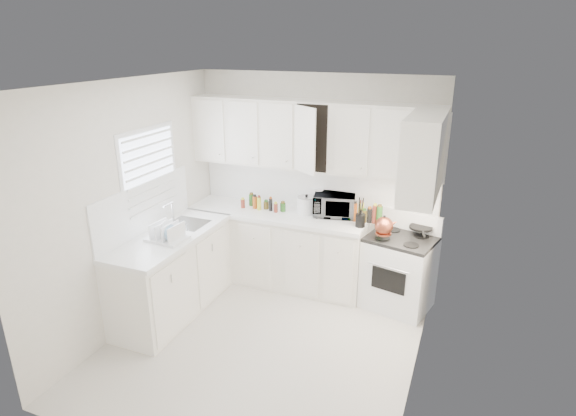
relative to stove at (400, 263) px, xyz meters
The scene contains 38 objects.
floor 1.79m from the stove, 132.45° to the right, with size 3.20×3.20×0.00m, color silver.
ceiling 2.66m from the stove, 132.45° to the right, with size 3.20×3.20×0.00m, color white.
wall_back 1.41m from the stove, 163.20° to the left, with size 3.00×3.00×0.00m, color white.
wall_front 3.16m from the stove, 111.89° to the right, with size 3.00×3.00×0.00m, color white.
wall_left 3.02m from the stove, 154.65° to the right, with size 3.20×3.20×0.00m, color white.
wall_right 1.50m from the stove, 74.27° to the right, with size 3.20×3.20×0.00m, color white.
window_blinds 2.95m from the stove, 161.01° to the right, with size 0.06×0.96×1.06m, color white, non-canonical shape.
lower_cabinets_back 1.54m from the stove, behind, with size 2.22×0.60×0.90m, color white, non-canonical shape.
lower_cabinets_left 2.57m from the stove, 155.82° to the right, with size 0.60×1.60×0.90m, color white, non-canonical shape.
countertop_back 1.58m from the stove, behind, with size 2.24×0.64×0.05m, color white.
countertop_left 2.59m from the stove, 155.73° to the right, with size 0.64×1.62×0.05m, color white.
backsplash_back 1.37m from the stove, 163.66° to the left, with size 2.98×0.02×0.55m, color white.
backsplash_left 2.92m from the stove, 158.22° to the right, with size 0.02×1.60×0.55m, color white.
upper_cabinets_back 1.50m from the stove, behind, with size 3.00×0.33×0.80m, color white, non-canonical shape.
upper_cabinets_right 1.06m from the stove, 66.55° to the right, with size 0.33×0.90×0.80m, color white, non-canonical shape.
sink 2.49m from the stove, 163.24° to the right, with size 0.42×0.38×0.30m, color gray, non-canonical shape.
stove is the anchor object (origin of this frame).
tea_kettle 0.56m from the stove, 138.37° to the right, with size 0.25×0.21×0.23m, color #9E372B, non-canonical shape.
frying_pan 0.48m from the stove, 41.63° to the left, with size 0.26×0.44×0.04m, color black, non-canonical shape.
microwave 1.03m from the stove, 167.93° to the left, with size 0.48×0.27×0.33m, color gray.
rice_cooker 1.30m from the stove, behind, with size 0.23×0.23×0.23m, color white, non-canonical shape.
paper_towel 1.23m from the stove, 166.07° to the left, with size 0.12×0.12×0.27m, color white.
utensil_crock 0.74m from the stove, behind, with size 0.12×0.12×0.36m, color black, non-canonical shape.
dish_rack 2.61m from the stove, 152.45° to the right, with size 0.40×0.30×0.22m, color white, non-canonical shape.
spice_left_0 2.06m from the stove, behind, with size 0.06×0.06×0.13m, color maroon.
spice_left_1 1.98m from the stove, behind, with size 0.06×0.06×0.13m, color #2D6722.
spice_left_2 1.91m from the stove, behind, with size 0.06×0.06×0.13m, color #B44F18.
spice_left_3 1.83m from the stove, behind, with size 0.06×0.06×0.13m, color yellow.
spice_left_4 1.77m from the stove, behind, with size 0.06×0.06×0.13m, color brown.
spice_left_5 1.69m from the stove, behind, with size 0.06×0.06×0.13m, color black.
spice_left_6 1.62m from the stove, behind, with size 0.06×0.06×0.13m, color maroon.
spice_left_7 1.54m from the stove, behind, with size 0.06×0.06×0.13m, color #2D6722.
sauce_right_0 0.78m from the stove, 160.01° to the left, with size 0.06×0.06×0.19m, color #B44F18.
sauce_right_1 0.72m from the stove, 164.06° to the left, with size 0.06×0.06×0.19m, color yellow.
sauce_right_2 0.70m from the stove, 155.71° to the left, with size 0.06×0.06×0.19m, color brown.
sauce_right_3 0.65m from the stove, 160.01° to the left, with size 0.06×0.06×0.19m, color black.
sauce_right_4 0.64m from the stove, 149.27° to the left, with size 0.06×0.06×0.19m, color maroon.
sauce_right_5 0.59m from the stove, 153.40° to the left, with size 0.06×0.06×0.19m, color #2D6722.
Camera 1 is at (1.77, -3.72, 2.96)m, focal length 29.51 mm.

